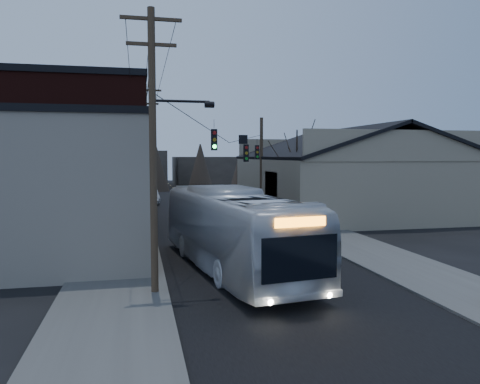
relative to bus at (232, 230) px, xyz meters
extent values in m
plane|color=black|center=(1.42, -6.04, -1.85)|extent=(160.00, 160.00, 0.00)
cube|color=black|center=(1.42, 23.96, -1.84)|extent=(9.00, 110.00, 0.02)
cube|color=#474744|center=(-5.08, 23.96, -1.79)|extent=(4.00, 110.00, 0.12)
cube|color=#474744|center=(7.92, 23.96, -1.79)|extent=(4.00, 110.00, 0.12)
cube|color=gray|center=(-7.58, 2.96, 1.65)|extent=(8.00, 8.00, 7.00)
cube|color=black|center=(-8.58, 13.96, 3.15)|extent=(10.00, 12.00, 10.00)
cube|color=#322D28|center=(-8.08, 29.96, 1.65)|extent=(9.00, 14.00, 7.00)
cube|color=gray|center=(14.42, 18.96, 0.65)|extent=(16.00, 20.00, 5.00)
cube|color=black|center=(10.42, 18.96, 4.45)|extent=(8.16, 20.60, 2.86)
cube|color=black|center=(18.42, 18.96, 4.45)|extent=(8.16, 20.60, 2.86)
cube|color=#322D28|center=(-4.58, 58.96, 1.15)|extent=(10.00, 12.00, 6.00)
cube|color=#322D28|center=(8.42, 63.96, 0.65)|extent=(12.00, 14.00, 5.00)
cone|color=black|center=(7.92, 13.96, 1.75)|extent=(0.40, 0.40, 7.20)
cylinder|color=#382B1E|center=(-3.58, -3.04, 3.40)|extent=(0.28, 0.28, 10.50)
cube|color=#382B1E|center=(-3.58, -3.04, 8.25)|extent=(2.20, 0.12, 0.12)
cylinder|color=#382B1E|center=(-3.58, 11.96, 3.15)|extent=(0.28, 0.28, 10.00)
cube|color=#382B1E|center=(-3.58, 11.96, 7.75)|extent=(2.20, 0.12, 0.12)
cylinder|color=#382B1E|center=(-3.58, 26.96, 2.90)|extent=(0.28, 0.28, 9.50)
cube|color=#382B1E|center=(-3.58, 26.96, 7.25)|extent=(2.20, 0.12, 0.12)
cylinder|color=#382B1E|center=(-3.58, 41.96, 2.65)|extent=(0.28, 0.28, 9.00)
cube|color=#382B1E|center=(-3.58, 41.96, 6.75)|extent=(2.20, 0.12, 0.12)
cylinder|color=#382B1E|center=(6.42, 18.96, 2.40)|extent=(0.28, 0.28, 8.50)
cube|color=black|center=(-0.58, 1.46, 4.10)|extent=(0.28, 0.20, 1.00)
cube|color=black|center=(2.02, 5.96, 3.50)|extent=(0.28, 0.20, 1.00)
cube|color=black|center=(4.22, 11.96, 3.60)|extent=(0.28, 0.20, 1.00)
imported|color=silver|center=(0.00, 0.00, 0.00)|extent=(4.92, 13.61, 3.71)
imported|color=#AEB0B6|center=(-2.88, 30.73, -1.08)|extent=(2.02, 4.79, 1.54)
camera|label=1|loc=(-4.14, -20.51, 3.34)|focal=35.00mm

